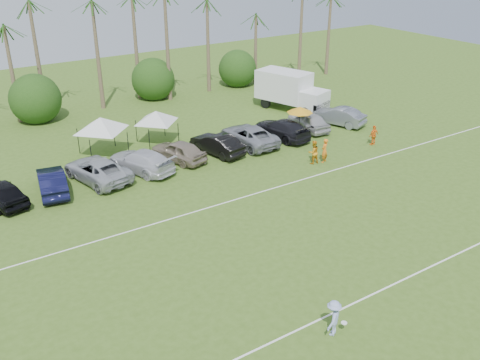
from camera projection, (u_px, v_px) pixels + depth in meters
ground at (395, 323)px, 23.84m from camera, size 120.00×120.00×0.00m
field_lines at (285, 243)px, 29.89m from camera, size 80.00×12.10×0.01m
palm_tree_4 at (46, 34)px, 47.45m from camera, size 2.40×2.40×8.90m
palm_tree_5 at (89, 20)px, 49.06m from camera, size 2.40×2.40×9.90m
palm_tree_6 at (129, 8)px, 50.68m from camera, size 2.40×2.40×10.90m
palm_tree_8 at (211, 19)px, 55.89m from camera, size 2.40×2.40×8.90m
palm_tree_9 at (250, 7)px, 58.00m from camera, size 2.40×2.40×9.90m
bush_tree_1 at (31, 97)px, 49.63m from camera, size 4.00×4.00×4.00m
bush_tree_2 at (149, 79)px, 55.58m from camera, size 4.00×4.00×4.00m
bush_tree_3 at (230, 67)px, 60.55m from camera, size 4.00×4.00×4.00m
sideline_player_a at (324, 151)px, 39.95m from camera, size 0.80×0.68×1.86m
sideline_player_b at (313, 152)px, 39.74m from camera, size 0.95×0.78×1.80m
sideline_player_c at (374, 135)px, 43.24m from camera, size 0.98×0.43×1.65m
box_truck at (291, 90)px, 51.32m from camera, size 4.70×7.51×3.63m
canopy_tent_left at (100, 117)px, 40.17m from camera, size 4.48×4.48×3.63m
canopy_tent_right at (156, 111)px, 42.74m from camera, size 3.97×3.97×3.22m
market_umbrella at (300, 110)px, 44.86m from camera, size 2.21×2.21×2.46m
frisbee_player at (333, 318)px, 22.82m from camera, size 1.28×1.11×1.72m
parked_car_0 at (1, 193)px, 33.84m from camera, size 2.94×5.01×1.60m
parked_car_1 at (52, 181)px, 35.35m from camera, size 2.49×5.07×1.60m
parked_car_2 at (97, 170)px, 37.09m from camera, size 3.88×6.21×1.60m
parked_car_3 at (141, 161)px, 38.51m from camera, size 4.04×5.95×1.60m
parked_car_4 at (179, 151)px, 40.24m from camera, size 3.20×5.05×1.60m
parked_car_5 at (217, 144)px, 41.54m from camera, size 2.58×5.09×1.60m
parked_car_6 at (249, 135)px, 43.29m from camera, size 2.78×5.81×1.60m
parked_car_7 at (282, 129)px, 44.72m from camera, size 2.88×5.74×1.60m
parked_car_8 at (308, 121)px, 46.54m from camera, size 2.37×4.87×1.60m
parked_car_9 at (339, 116)px, 47.81m from camera, size 3.24×5.14×1.60m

